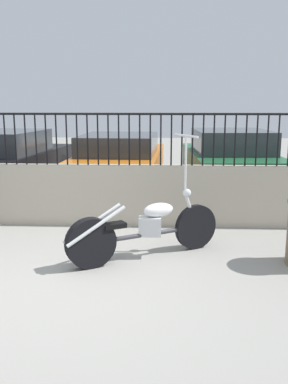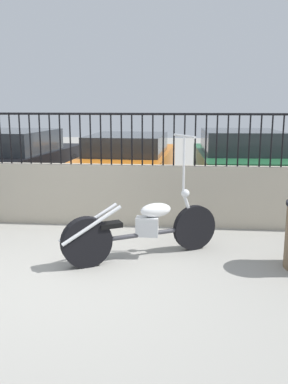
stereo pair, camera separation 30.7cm
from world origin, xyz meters
The scene contains 7 objects.
ground_plane centered at (0.00, 0.00, 0.00)m, with size 40.00×40.00×0.00m, color gray.
low_wall centered at (0.00, 2.30, 0.49)m, with size 8.49×0.18×0.97m.
fence_railing centered at (0.00, 2.30, 1.50)m, with size 8.49×0.04×0.81m.
motorcycle_dark_grey centered at (0.81, 0.77, 0.38)m, with size 1.90×1.17×1.54m.
car_black centered at (-2.49, 5.21, 0.67)m, with size 2.18×4.43×1.32m.
car_orange centered at (0.12, 5.29, 0.64)m, with size 1.97×4.41×1.25m.
car_green centered at (2.57, 5.15, 0.69)m, with size 1.90×3.98×1.36m.
Camera 1 is at (1.11, -4.34, 1.93)m, focal length 40.00 mm.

